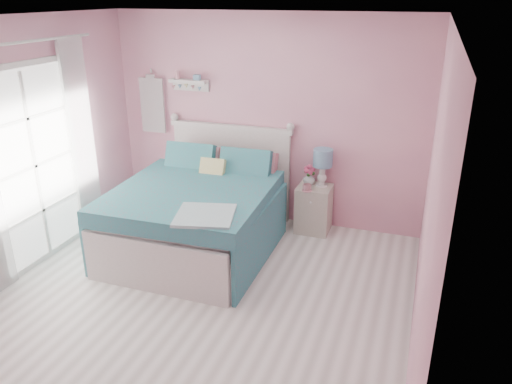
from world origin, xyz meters
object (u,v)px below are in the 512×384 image
Objects in this scene: nightstand at (314,209)px; teacup at (307,188)px; vase at (309,179)px; table_lamp at (323,161)px; bed at (199,214)px.

nightstand is 5.64× the size of teacup.
nightstand is at bearing -32.03° from vase.
table_lamp is 0.38m from teacup.
table_lamp is at bearing 0.22° from vase.
vase is at bearing 147.97° from nightstand.
vase reaches higher than teacup.
vase is (-0.09, 0.06, 0.37)m from nightstand.
vase reaches higher than nightstand.
table_lamp is at bearing 34.00° from bed.
nightstand is at bearing 33.88° from bed.
bed is at bearing -144.04° from table_lamp.
table_lamp reaches higher than nightstand.
table_lamp is (0.07, 0.06, 0.62)m from nightstand.
teacup is at bearing -81.85° from vase.
vase is 1.48× the size of teacup.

